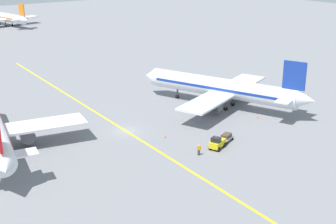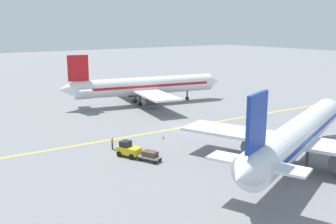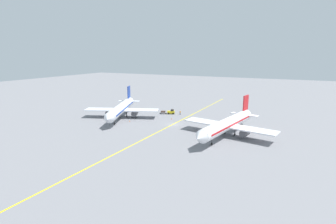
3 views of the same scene
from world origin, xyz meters
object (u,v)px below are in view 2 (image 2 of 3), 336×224
(airplane_adjacent_stand, at_px, (298,135))
(ground_crew_worker, at_px, (112,143))
(airplane_at_gate, at_px, (144,86))
(baggage_tug_white, at_px, (128,149))
(traffic_cone_mid_apron, at_px, (248,182))
(traffic_cone_by_wingtip, at_px, (163,137))
(baggage_cart_trailing, at_px, (150,155))
(traffic_cone_near_nose, at_px, (275,146))

(airplane_adjacent_stand, relative_size, ground_crew_worker, 20.30)
(airplane_at_gate, relative_size, ground_crew_worker, 21.06)
(baggage_tug_white, bearing_deg, airplane_at_gate, 144.90)
(airplane_adjacent_stand, height_order, traffic_cone_mid_apron, airplane_adjacent_stand)
(traffic_cone_mid_apron, bearing_deg, airplane_adjacent_stand, 94.90)
(traffic_cone_mid_apron, height_order, traffic_cone_by_wingtip, same)
(baggage_tug_white, relative_size, baggage_cart_trailing, 1.14)
(airplane_adjacent_stand, distance_m, traffic_cone_by_wingtip, 19.56)
(traffic_cone_near_nose, height_order, traffic_cone_by_wingtip, same)
(airplane_adjacent_stand, distance_m, baggage_cart_trailing, 17.53)
(traffic_cone_mid_apron, bearing_deg, traffic_cone_near_nose, 118.97)
(airplane_at_gate, bearing_deg, airplane_adjacent_stand, -6.80)
(baggage_cart_trailing, bearing_deg, airplane_adjacent_stand, 49.98)
(airplane_adjacent_stand, xyz_separation_m, traffic_cone_near_nose, (-5.94, 3.36, -3.43))
(baggage_cart_trailing, bearing_deg, ground_crew_worker, -167.35)
(traffic_cone_near_nose, bearing_deg, baggage_tug_white, -114.74)
(ground_crew_worker, bearing_deg, baggage_tug_white, 4.35)
(traffic_cone_near_nose, bearing_deg, airplane_at_gate, 177.39)
(airplane_at_gate, distance_m, traffic_cone_mid_apron, 44.92)
(baggage_tug_white, relative_size, traffic_cone_near_nose, 6.08)
(ground_crew_worker, relative_size, traffic_cone_near_nose, 3.05)
(airplane_at_gate, xyz_separation_m, baggage_tug_white, (27.73, -19.49, -2.81))
(baggage_tug_white, xyz_separation_m, ground_crew_worker, (-3.84, -0.29, 0.01))
(traffic_cone_mid_apron, bearing_deg, traffic_cone_by_wingtip, 173.21)
(airplane_at_gate, bearing_deg, ground_crew_worker, -39.63)
(airplane_at_gate, distance_m, traffic_cone_by_wingtip, 26.60)
(airplane_at_gate, bearing_deg, traffic_cone_mid_apron, -17.83)
(airplane_at_gate, distance_m, traffic_cone_near_nose, 36.15)
(baggage_tug_white, bearing_deg, baggage_cart_trailing, 22.36)
(airplane_adjacent_stand, height_order, baggage_cart_trailing, airplane_adjacent_stand)
(baggage_tug_white, height_order, ground_crew_worker, baggage_tug_white)
(airplane_adjacent_stand, relative_size, traffic_cone_mid_apron, 62.02)
(baggage_tug_white, relative_size, ground_crew_worker, 1.99)
(ground_crew_worker, bearing_deg, traffic_cone_near_nose, 56.37)
(airplane_adjacent_stand, xyz_separation_m, baggage_cart_trailing, (-11.11, -13.24, -2.95))
(airplane_adjacent_stand, distance_m, traffic_cone_near_nose, 7.64)
(traffic_cone_mid_apron, xyz_separation_m, traffic_cone_by_wingtip, (-18.88, 2.25, 0.00))
(airplane_at_gate, bearing_deg, baggage_cart_trailing, -30.64)
(airplane_adjacent_stand, bearing_deg, traffic_cone_near_nose, 150.50)
(airplane_at_gate, height_order, baggage_cart_trailing, airplane_at_gate)
(airplane_adjacent_stand, height_order, ground_crew_worker, airplane_adjacent_stand)
(baggage_cart_trailing, bearing_deg, airplane_at_gate, 149.36)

